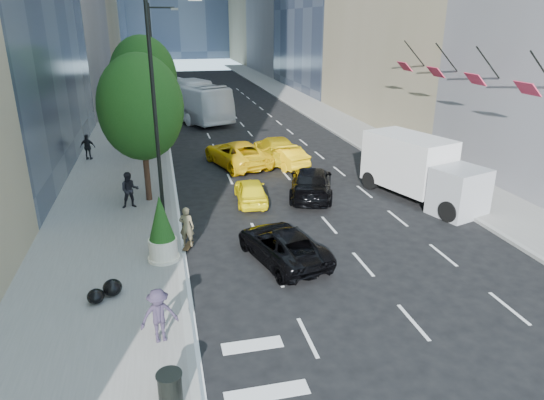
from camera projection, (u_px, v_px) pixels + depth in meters
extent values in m
plane|color=black|center=(339.00, 267.00, 18.80)|extent=(160.00, 160.00, 0.00)
cube|color=slate|center=(130.00, 124.00, 44.26)|extent=(6.00, 120.00, 0.15)
cube|color=slate|center=(328.00, 116.00, 48.29)|extent=(4.00, 120.00, 0.15)
cylinder|color=black|center=(156.00, 123.00, 19.28)|extent=(0.16, 0.16, 10.00)
cylinder|color=black|center=(154.00, 76.00, 35.72)|extent=(0.16, 0.16, 10.00)
cylinder|color=black|center=(161.00, 7.00, 34.28)|extent=(1.80, 0.12, 0.12)
cube|color=#99998C|center=(175.00, 9.00, 34.50)|extent=(0.50, 0.22, 0.15)
cylinder|color=black|center=(147.00, 171.00, 24.89)|extent=(0.30, 0.30, 3.15)
ellipsoid|color=#13370F|center=(141.00, 107.00, 23.76)|extent=(4.20, 4.20, 5.25)
cylinder|color=black|center=(148.00, 129.00, 33.99)|extent=(0.30, 0.30, 3.38)
ellipsoid|color=#13370F|center=(143.00, 78.00, 32.77)|extent=(4.50, 4.50, 5.62)
cylinder|color=black|center=(149.00, 103.00, 45.94)|extent=(0.30, 0.30, 2.93)
ellipsoid|color=#13370F|center=(146.00, 70.00, 44.88)|extent=(3.90, 3.90, 4.88)
cylinder|color=black|center=(156.00, 81.00, 53.01)|extent=(0.14, 0.14, 5.20)
imported|color=black|center=(155.00, 66.00, 52.46)|extent=(2.48, 0.53, 1.00)
cylinder|color=black|center=(543.00, 69.00, 22.44)|extent=(1.75, 0.08, 1.75)
cube|color=#BA2A46|center=(527.00, 89.00, 22.60)|extent=(0.64, 1.30, 0.64)
cylinder|color=black|center=(488.00, 63.00, 26.09)|extent=(1.75, 0.08, 1.75)
cube|color=#BA2A46|center=(475.00, 79.00, 26.25)|extent=(0.64, 1.30, 0.64)
cylinder|color=black|center=(447.00, 57.00, 29.74)|extent=(1.75, 0.08, 1.75)
cube|color=#BA2A46|center=(436.00, 72.00, 29.90)|extent=(0.64, 1.30, 0.64)
cylinder|color=black|center=(414.00, 53.00, 33.40)|extent=(1.75, 0.08, 1.75)
cube|color=#BA2A46|center=(405.00, 66.00, 33.56)|extent=(0.64, 1.30, 0.64)
imported|color=brown|center=(187.00, 229.00, 20.05)|extent=(0.73, 0.60, 1.72)
imported|color=black|center=(282.00, 245.00, 19.14)|extent=(3.37, 5.20, 1.33)
imported|color=black|center=(311.00, 182.00, 26.12)|extent=(3.79, 5.89, 1.59)
imported|color=yellow|center=(251.00, 191.00, 25.27)|extent=(1.80, 3.89, 1.29)
imported|color=yellow|center=(281.00, 155.00, 31.59)|extent=(3.03, 4.63, 1.44)
imported|color=yellow|center=(237.00, 154.00, 31.63)|extent=(4.27, 6.45, 1.65)
imported|color=gold|center=(276.00, 148.00, 32.93)|extent=(2.30, 5.61, 1.62)
imported|color=white|center=(184.00, 99.00, 46.77)|extent=(8.29, 13.71, 3.78)
cube|color=beige|center=(408.00, 161.00, 26.04)|extent=(3.76, 5.21, 2.75)
cube|color=gray|center=(459.00, 192.00, 23.50)|extent=(2.85, 2.66, 2.34)
cylinder|color=black|center=(449.00, 211.00, 22.88)|extent=(0.65, 1.08, 1.02)
cylinder|color=black|center=(479.00, 203.00, 23.91)|extent=(0.65, 1.08, 1.02)
cylinder|color=black|center=(370.00, 180.00, 27.31)|extent=(0.65, 1.08, 1.02)
cylinder|color=black|center=(398.00, 175.00, 28.34)|extent=(0.65, 1.08, 1.02)
imported|color=black|center=(130.00, 190.00, 24.04)|extent=(0.94, 0.76, 1.85)
imported|color=black|center=(88.00, 147.00, 32.51)|extent=(1.08, 0.67, 1.72)
imported|color=#292233|center=(159.00, 316.00, 13.95)|extent=(1.19, 0.83, 1.69)
cylinder|color=black|center=(170.00, 390.00, 11.72)|extent=(0.58, 0.58, 0.87)
cylinder|color=#EEE1C5|center=(163.00, 249.00, 18.93)|extent=(1.11, 1.11, 0.89)
cone|color=#13370F|center=(161.00, 218.00, 18.46)|extent=(1.00, 1.00, 1.77)
ellipsoid|color=black|center=(112.00, 287.00, 16.53)|extent=(0.65, 0.72, 0.55)
ellipsoid|color=black|center=(96.00, 296.00, 16.07)|extent=(0.57, 0.63, 0.48)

